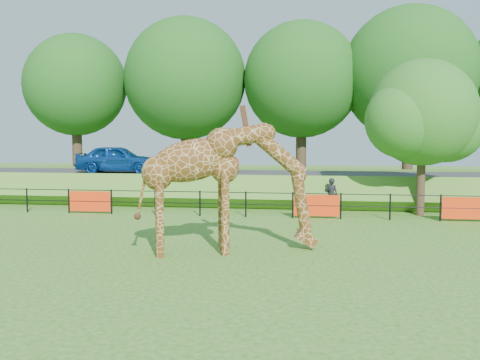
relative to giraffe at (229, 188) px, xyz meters
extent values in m
plane|color=#305F17|center=(-0.37, -1.18, -1.95)|extent=(90.00, 90.00, 0.00)
cube|color=#305F17|center=(-0.37, 14.32, -1.30)|extent=(40.00, 9.00, 1.30)
cube|color=#2E2E31|center=(-0.37, 12.82, -0.59)|extent=(40.00, 5.00, 0.12)
imported|color=#144BA3|center=(-8.12, 12.28, 0.22)|extent=(4.54, 2.14, 1.50)
imported|color=red|center=(-3.80, 13.48, 0.18)|extent=(4.53, 2.23, 1.43)
imported|color=black|center=(3.30, 8.64, -1.17)|extent=(0.67, 0.55, 1.57)
cylinder|color=#352618|center=(7.13, 8.42, -0.35)|extent=(0.36, 0.36, 3.20)
sphere|color=#24651C|center=(7.13, 8.42, 2.51)|extent=(4.60, 4.60, 4.60)
sphere|color=#24651C|center=(8.28, 9.11, 2.05)|extent=(3.45, 3.45, 3.45)
sphere|color=#24651C|center=(6.21, 7.73, 2.17)|extent=(3.22, 3.22, 3.22)
cylinder|color=#352618|center=(-14.37, 20.82, 0.55)|extent=(0.70, 0.70, 5.00)
sphere|color=#164813|center=(-14.37, 20.82, 5.03)|extent=(7.20, 7.20, 7.20)
cylinder|color=#352618|center=(-6.37, 20.82, 0.55)|extent=(0.70, 0.70, 5.00)
sphere|color=#164813|center=(-6.37, 20.82, 5.36)|extent=(8.40, 8.40, 8.40)
cylinder|color=#352618|center=(1.63, 20.82, 0.55)|extent=(0.70, 0.70, 5.00)
sphere|color=#164813|center=(1.63, 20.82, 5.19)|extent=(7.80, 7.80, 7.80)
cylinder|color=#352618|center=(8.63, 20.82, 0.55)|extent=(0.70, 0.70, 5.00)
sphere|color=#164813|center=(8.63, 20.82, 5.47)|extent=(8.80, 8.80, 8.80)
camera|label=1|loc=(2.49, -15.64, 1.65)|focal=40.00mm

